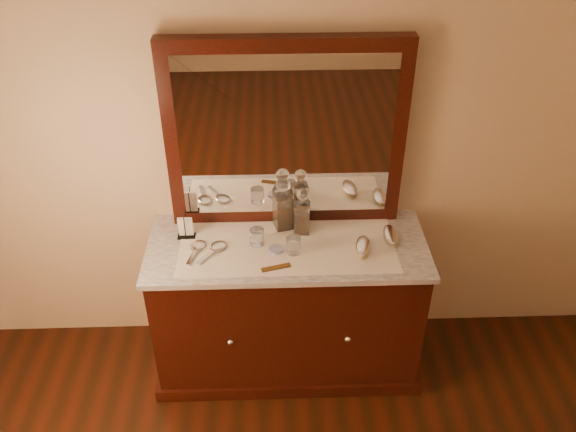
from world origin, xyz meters
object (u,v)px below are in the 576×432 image
object	(u,v)px
brush_near	(363,247)
hand_mirror_outer	(197,248)
dresser_cabinet	(287,308)
napkin_rack	(186,228)
decanter_right	(302,215)
comb	(276,267)
pin_dish	(276,250)
brush_far	(391,236)
hand_mirror_inner	(216,248)
mirror_frame	(286,135)
decanter_left	(283,209)

from	to	relation	value
brush_near	hand_mirror_outer	world-z (taller)	brush_near
dresser_cabinet	brush_near	world-z (taller)	brush_near
napkin_rack	decanter_right	distance (m)	0.61
brush_near	decanter_right	bearing A→B (deg)	148.68
hand_mirror_outer	comb	bearing A→B (deg)	-22.27
pin_dish	hand_mirror_outer	world-z (taller)	hand_mirror_outer
pin_dish	brush_far	world-z (taller)	brush_far
pin_dish	brush_far	distance (m)	0.60
decanter_right	hand_mirror_outer	size ratio (longest dim) A/B	1.25
dresser_cabinet	hand_mirror_inner	bearing A→B (deg)	-174.94
dresser_cabinet	hand_mirror_outer	world-z (taller)	hand_mirror_outer
mirror_frame	pin_dish	world-z (taller)	mirror_frame
decanter_right	napkin_rack	bearing A→B (deg)	-177.89
dresser_cabinet	decanter_left	size ratio (longest dim) A/B	4.71
mirror_frame	decanter_right	bearing A→B (deg)	-58.90
comb	hand_mirror_outer	bearing A→B (deg)	142.61
pin_dish	brush_near	world-z (taller)	brush_near
mirror_frame	brush_near	distance (m)	0.68
hand_mirror_outer	napkin_rack	bearing A→B (deg)	119.24
napkin_rack	brush_far	distance (m)	1.06
dresser_cabinet	napkin_rack	bearing A→B (deg)	170.41
decanter_left	hand_mirror_inner	world-z (taller)	decanter_left
comb	napkin_rack	xyz separation A→B (m)	(-0.46, 0.28, 0.05)
brush_near	hand_mirror_inner	size ratio (longest dim) A/B	0.88
decanter_right	brush_far	xyz separation A→B (m)	(0.45, -0.09, -0.08)
napkin_rack	brush_far	size ratio (longest dim) A/B	0.84
pin_dish	mirror_frame	bearing A→B (deg)	78.77
mirror_frame	pin_dish	size ratio (longest dim) A/B	15.83
comb	decanter_right	distance (m)	0.34
decanter_left	brush_far	xyz separation A→B (m)	(0.55, -0.13, -0.09)
pin_dish	hand_mirror_outer	size ratio (longest dim) A/B	0.36
brush_far	hand_mirror_inner	bearing A→B (deg)	-176.52
decanter_right	brush_near	world-z (taller)	decanter_right
comb	dresser_cabinet	bearing A→B (deg)	56.84
dresser_cabinet	napkin_rack	distance (m)	0.73
mirror_frame	decanter_left	distance (m)	0.39
pin_dish	napkin_rack	bearing A→B (deg)	163.34
pin_dish	comb	world-z (taller)	pin_dish
dresser_cabinet	brush_near	size ratio (longest dim) A/B	7.78
pin_dish	decanter_left	size ratio (longest dim) A/B	0.25
decanter_right	hand_mirror_inner	world-z (taller)	decanter_right
brush_far	mirror_frame	bearing A→B (deg)	157.42
mirror_frame	comb	bearing A→B (deg)	-98.05
brush_far	hand_mirror_outer	distance (m)	1.00
decanter_left	brush_far	size ratio (longest dim) A/B	1.78
dresser_cabinet	hand_mirror_outer	bearing A→B (deg)	-176.87
decanter_left	decanter_right	bearing A→B (deg)	-25.38
hand_mirror_inner	pin_dish	bearing A→B (deg)	-3.45
comb	pin_dish	bearing A→B (deg)	73.80
dresser_cabinet	mirror_frame	world-z (taller)	mirror_frame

